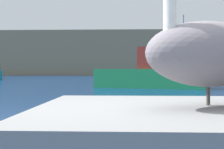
{
  "coord_description": "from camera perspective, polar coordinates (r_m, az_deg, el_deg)",
  "views": [
    {
      "loc": [
        0.25,
        -2.64,
        1.13
      ],
      "look_at": [
        -0.62,
        15.07,
        0.84
      ],
      "focal_mm": 56.55,
      "sensor_mm": 36.0,
      "label": 1
    }
  ],
  "objects": [
    {
      "name": "hillside_backdrop",
      "position": [
        63.4,
        2.59,
        3.34
      ],
      "size": [
        140.0,
        11.15,
        7.59
      ],
      "primitive_type": "cube",
      "color": "#7F755B",
      "rests_on": "ground"
    },
    {
      "name": "pelican",
      "position": [
        2.71,
        15.73,
        3.38
      ],
      "size": [
        1.34,
        1.1,
        0.97
      ],
      "rotation": [
        0.0,
        0.0,
        -2.55
      ],
      "color": "slate",
      "rests_on": "pier_dock"
    },
    {
      "name": "fishing_boat_green",
      "position": [
        20.89,
        6.51,
        0.17
      ],
      "size": [
        6.68,
        3.52,
        4.22
      ],
      "rotation": [
        0.0,
        0.0,
        -0.27
      ],
      "color": "#1E8C4C",
      "rests_on": "ground"
    }
  ]
}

